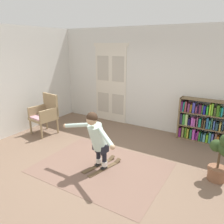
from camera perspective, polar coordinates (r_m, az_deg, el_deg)
ground_plane at (r=4.76m, az=-3.44°, el=-13.48°), size 7.20×7.20×0.00m
back_wall at (r=6.47m, az=9.59°, el=8.29°), size 6.00×0.10×2.90m
side_wall_left at (r=6.61m, az=-23.74°, el=7.27°), size 0.10×6.00×2.90m
double_door at (r=7.02m, az=-0.36°, el=7.39°), size 1.22×0.05×2.45m
rug at (r=4.67m, az=-2.71°, el=-14.05°), size 2.55×1.91×0.01m
bookshelf at (r=6.09m, az=22.91°, el=-2.65°), size 1.41×0.30×1.10m
wicker_chair at (r=6.40m, az=-16.82°, el=-0.29°), size 0.68×0.68×1.10m
potted_plant at (r=4.48m, az=26.61°, el=-9.93°), size 0.47×0.38×0.96m
skis_pair at (r=4.68m, az=-2.42°, el=-13.72°), size 0.47×0.90×0.07m
person_skier at (r=4.27m, az=-4.03°, el=-6.25°), size 1.43×0.72×1.16m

